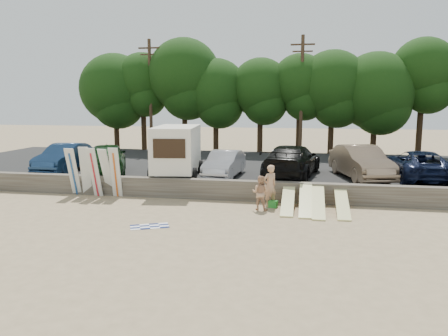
# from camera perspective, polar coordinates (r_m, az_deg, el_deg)

# --- Properties ---
(ground) EXTENTS (120.00, 120.00, 0.00)m
(ground) POSITION_cam_1_polar(r_m,az_deg,el_deg) (18.74, 2.90, -6.37)
(ground) COLOR tan
(ground) RESTS_ON ground
(seawall) EXTENTS (44.00, 0.50, 1.00)m
(seawall) POSITION_cam_1_polar(r_m,az_deg,el_deg) (21.52, 3.99, -3.00)
(seawall) COLOR #6B6356
(seawall) RESTS_ON ground
(parking_lot) EXTENTS (44.00, 14.50, 0.70)m
(parking_lot) POSITION_cam_1_polar(r_m,az_deg,el_deg) (28.88, 5.72, -0.27)
(parking_lot) COLOR #282828
(parking_lot) RESTS_ON ground
(treeline) EXTENTS (33.29, 6.10, 9.27)m
(treeline) POSITION_cam_1_polar(r_m,az_deg,el_deg) (35.65, 5.83, 10.95)
(treeline) COLOR #382616
(treeline) RESTS_ON parking_lot
(utility_poles) EXTENTS (25.80, 0.26, 9.00)m
(utility_poles) POSITION_cam_1_polar(r_m,az_deg,el_deg) (33.92, 10.09, 9.60)
(utility_poles) COLOR #473321
(utility_poles) RESTS_ON parking_lot
(box_trailer) EXTENTS (2.94, 4.62, 2.79)m
(box_trailer) POSITION_cam_1_polar(r_m,az_deg,el_deg) (24.29, -6.21, 2.54)
(box_trailer) COLOR white
(box_trailer) RESTS_ON parking_lot
(car_0) EXTENTS (1.87, 4.99, 1.63)m
(car_0) POSITION_cam_1_polar(r_m,az_deg,el_deg) (27.87, -20.05, 1.31)
(car_0) COLOR navy
(car_0) RESTS_ON parking_lot
(car_1) EXTENTS (4.00, 5.69, 1.80)m
(car_1) POSITION_cam_1_polar(r_m,az_deg,el_deg) (26.21, -15.05, 1.29)
(car_1) COLOR black
(car_1) RESTS_ON parking_lot
(car_2) EXTENTS (1.81, 4.47, 1.44)m
(car_2) POSITION_cam_1_polar(r_m,az_deg,el_deg) (24.13, 0.05, 0.54)
(car_2) COLOR #A6A5AA
(car_2) RESTS_ON parking_lot
(car_3) EXTENTS (3.43, 6.40, 1.76)m
(car_3) POSITION_cam_1_polar(r_m,az_deg,el_deg) (24.52, 8.86, 0.94)
(car_3) COLOR black
(car_3) RESTS_ON parking_lot
(car_4) EXTENTS (3.22, 5.70, 1.78)m
(car_4) POSITION_cam_1_polar(r_m,az_deg,el_deg) (24.76, 17.44, 0.73)
(car_4) COLOR #7B654E
(car_4) RESTS_ON parking_lot
(car_5) EXTENTS (2.69, 5.69, 1.57)m
(car_5) POSITION_cam_1_polar(r_m,az_deg,el_deg) (25.45, 24.09, 0.34)
(car_5) COLOR black
(car_5) RESTS_ON parking_lot
(surfboard_upright_0) EXTENTS (0.54, 0.81, 2.51)m
(surfboard_upright_0) POSITION_cam_1_polar(r_m,az_deg,el_deg) (23.79, -19.10, -0.48)
(surfboard_upright_0) COLOR silver
(surfboard_upright_0) RESTS_ON ground
(surfboard_upright_1) EXTENTS (0.57, 0.59, 2.57)m
(surfboard_upright_1) POSITION_cam_1_polar(r_m,az_deg,el_deg) (23.63, -17.63, -0.40)
(surfboard_upright_1) COLOR silver
(surfboard_upright_1) RESTS_ON ground
(surfboard_upright_2) EXTENTS (0.59, 0.69, 2.55)m
(surfboard_upright_2) POSITION_cam_1_polar(r_m,az_deg,el_deg) (23.15, -16.56, -0.56)
(surfboard_upright_2) COLOR silver
(surfboard_upright_2) RESTS_ON ground
(surfboard_upright_3) EXTENTS (0.63, 0.89, 2.50)m
(surfboard_upright_3) POSITION_cam_1_polar(r_m,az_deg,el_deg) (23.07, -15.05, -0.58)
(surfboard_upright_3) COLOR silver
(surfboard_upright_3) RESTS_ON ground
(surfboard_upright_4) EXTENTS (0.53, 0.58, 2.56)m
(surfboard_upright_4) POSITION_cam_1_polar(r_m,az_deg,el_deg) (22.81, -13.99, -0.57)
(surfboard_upright_4) COLOR silver
(surfboard_upright_4) RESTS_ON ground
(surfboard_low_0) EXTENTS (0.56, 2.90, 0.91)m
(surfboard_low_0) POSITION_cam_1_polar(r_m,az_deg,el_deg) (20.03, 8.36, -4.11)
(surfboard_low_0) COLOR #EAE593
(surfboard_low_0) RESTS_ON ground
(surfboard_low_1) EXTENTS (0.56, 2.87, 1.01)m
(surfboard_low_1) POSITION_cam_1_polar(r_m,az_deg,el_deg) (19.89, 10.61, -4.10)
(surfboard_low_1) COLOR #EAE593
(surfboard_low_1) RESTS_ON ground
(surfboard_low_2) EXTENTS (0.56, 2.90, 0.92)m
(surfboard_low_2) POSITION_cam_1_polar(r_m,az_deg,el_deg) (19.76, 12.20, -4.39)
(surfboard_low_2) COLOR #EAE593
(surfboard_low_2) RESTS_ON ground
(surfboard_low_3) EXTENTS (0.56, 2.92, 0.83)m
(surfboard_low_3) POSITION_cam_1_polar(r_m,az_deg,el_deg) (19.96, 15.18, -4.49)
(surfboard_low_3) COLOR #EAE593
(surfboard_low_3) RESTS_ON ground
(beachgoer_a) EXTENTS (0.85, 0.82, 1.96)m
(beachgoer_a) POSITION_cam_1_polar(r_m,az_deg,el_deg) (20.37, 6.01, -2.32)
(beachgoer_a) COLOR tan
(beachgoer_a) RESTS_ON ground
(beachgoer_b) EXTENTS (0.88, 0.75, 1.58)m
(beachgoer_b) POSITION_cam_1_polar(r_m,az_deg,el_deg) (19.74, 4.76, -3.25)
(beachgoer_b) COLOR tan
(beachgoer_b) RESTS_ON ground
(cooler) EXTENTS (0.44, 0.38, 0.32)m
(cooler) POSITION_cam_1_polar(r_m,az_deg,el_deg) (20.38, 6.43, -4.70)
(cooler) COLOR green
(cooler) RESTS_ON ground
(gear_bag) EXTENTS (0.31, 0.26, 0.22)m
(gear_bag) POSITION_cam_1_polar(r_m,az_deg,el_deg) (20.88, 11.22, -4.62)
(gear_bag) COLOR orange
(gear_bag) RESTS_ON ground
(beach_towel) EXTENTS (1.99, 1.99, 0.00)m
(beach_towel) POSITION_cam_1_polar(r_m,az_deg,el_deg) (17.55, -9.70, -7.52)
(beach_towel) COLOR white
(beach_towel) RESTS_ON ground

